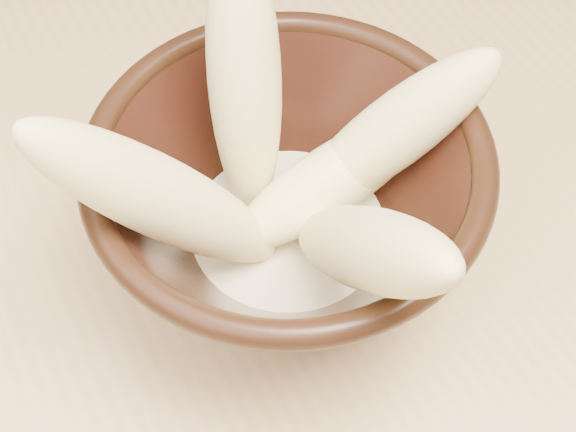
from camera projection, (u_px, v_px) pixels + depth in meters
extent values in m
cube|color=tan|center=(472.00, 99.00, 0.59)|extent=(1.20, 0.80, 0.04)
cylinder|color=black|center=(288.00, 263.00, 0.48)|extent=(0.09, 0.09, 0.01)
cylinder|color=black|center=(288.00, 244.00, 0.46)|extent=(0.09, 0.09, 0.01)
torus|color=black|center=(288.00, 158.00, 0.40)|extent=(0.21, 0.21, 0.01)
cylinder|color=beige|center=(288.00, 234.00, 0.46)|extent=(0.12, 0.12, 0.02)
ellipsoid|color=#F2E78F|center=(245.00, 81.00, 0.41)|extent=(0.07, 0.10, 0.16)
ellipsoid|color=#F2E78F|center=(165.00, 200.00, 0.38)|extent=(0.14, 0.06, 0.16)
ellipsoid|color=#F2E78F|center=(391.00, 134.00, 0.42)|extent=(0.13, 0.07, 0.13)
ellipsoid|color=#F2E78F|center=(335.00, 178.00, 0.44)|extent=(0.14, 0.06, 0.05)
ellipsoid|color=#F2E78F|center=(365.00, 248.00, 0.36)|extent=(0.05, 0.15, 0.16)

